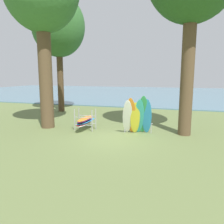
# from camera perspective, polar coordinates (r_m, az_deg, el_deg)

# --- Properties ---
(ground_plane) EXTENTS (80.00, 80.00, 0.00)m
(ground_plane) POSITION_cam_1_polar(r_m,az_deg,el_deg) (11.52, 0.15, -6.86)
(ground_plane) COLOR olive
(lake_water) EXTENTS (80.00, 36.00, 0.10)m
(lake_water) POSITION_cam_1_polar(r_m,az_deg,el_deg) (39.57, 12.31, 4.68)
(lake_water) COLOR slate
(lake_water) RESTS_ON ground
(tree_mid_behind) EXTENTS (4.49, 4.49, 9.90)m
(tree_mid_behind) POSITION_cam_1_polar(r_m,az_deg,el_deg) (20.73, -13.54, 20.40)
(tree_mid_behind) COLOR #4C3823
(tree_mid_behind) RESTS_ON ground
(leaning_board_pile) EXTENTS (1.70, 1.27, 2.18)m
(leaning_board_pile) POSITION_cam_1_polar(r_m,az_deg,el_deg) (12.22, 6.45, -1.15)
(leaning_board_pile) COLOR white
(leaning_board_pile) RESTS_ON ground
(board_storage_rack) EXTENTS (1.15, 2.13, 1.25)m
(board_storage_rack) POSITION_cam_1_polar(r_m,az_deg,el_deg) (13.33, -6.85, -2.22)
(board_storage_rack) COLOR #9EA0A5
(board_storage_rack) RESTS_ON ground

